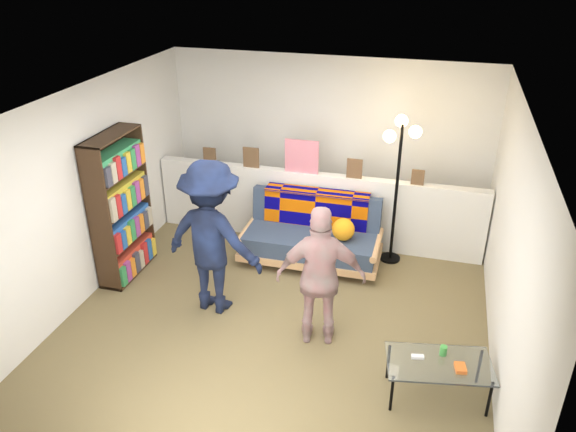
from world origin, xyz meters
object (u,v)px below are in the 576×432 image
object	(u,v)px
bookshelf	(121,211)
person_right	(321,277)
floor_lamp	(399,162)
futon_sofa	(313,235)
person_left	(212,238)
coffee_table	(440,365)

from	to	relation	value
bookshelf	person_right	distance (m)	2.69
bookshelf	floor_lamp	bearing A→B (deg)	21.12
futon_sofa	floor_lamp	size ratio (longest dim) A/B	0.94
person_left	bookshelf	bearing A→B (deg)	-7.40
floor_lamp	person_right	size ratio (longest dim) A/B	1.25
futon_sofa	person_left	distance (m)	1.62
coffee_table	person_left	distance (m)	2.65
person_right	floor_lamp	bearing A→B (deg)	-117.46
floor_lamp	bookshelf	bearing A→B (deg)	-158.88
coffee_table	person_left	bearing A→B (deg)	162.56
bookshelf	person_left	distance (m)	1.40
futon_sofa	bookshelf	bearing A→B (deg)	-157.40
coffee_table	bookshelf	bearing A→B (deg)	163.03
person_left	person_right	xyz separation A→B (m)	(1.27, -0.26, -0.12)
bookshelf	person_right	size ratio (longest dim) A/B	1.18
futon_sofa	person_right	bearing A→B (deg)	-74.15
bookshelf	person_right	world-z (taller)	bookshelf
person_right	futon_sofa	bearing A→B (deg)	-85.56
floor_lamp	person_right	distance (m)	2.03
bookshelf	coffee_table	distance (m)	4.03
coffee_table	floor_lamp	world-z (taller)	floor_lamp
coffee_table	person_right	world-z (taller)	person_right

